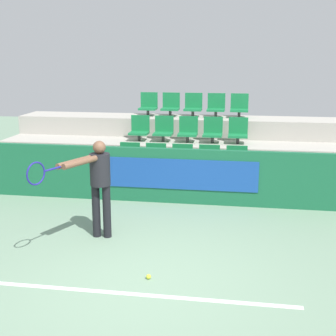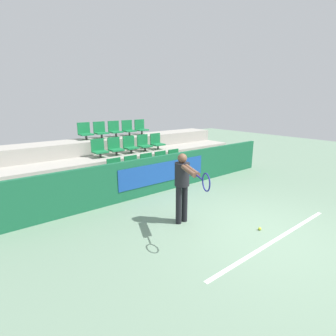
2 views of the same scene
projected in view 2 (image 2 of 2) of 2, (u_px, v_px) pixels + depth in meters
ground_plane at (261, 233)px, 5.41m from camera, size 30.00×30.00×0.00m
court_baseline at (276, 239)px, 5.17m from camera, size 4.05×0.08×0.01m
barrier_wall at (162, 173)px, 7.82m from camera, size 9.13×0.14×1.09m
bleacher_tier_front at (150, 179)px, 8.36m from camera, size 8.73×1.06×0.45m
bleacher_tier_middle at (133, 166)px, 9.11m from camera, size 8.73×1.06×0.90m
bleacher_tier_back at (118, 155)px, 9.85m from camera, size 8.73×1.06×1.35m
stadium_chair_0 at (116, 169)px, 7.64m from camera, size 0.44×0.38×0.58m
stadium_chair_1 at (132, 166)px, 7.99m from camera, size 0.44×0.38×0.58m
stadium_chair_2 at (148, 164)px, 8.34m from camera, size 0.44×0.38×0.58m
stadium_chair_3 at (162, 161)px, 8.68m from camera, size 0.44×0.38×0.58m
stadium_chair_4 at (175, 159)px, 9.03m from camera, size 0.44×0.38×0.58m
stadium_chair_5 at (99, 149)px, 8.33m from camera, size 0.44×0.38×0.58m
stadium_chair_6 at (115, 147)px, 8.68m from camera, size 0.44×0.38×0.58m
stadium_chair_7 at (130, 145)px, 9.02m from camera, size 0.44×0.38×0.58m
stadium_chair_8 at (144, 144)px, 9.37m from camera, size 0.44×0.38×0.58m
stadium_chair_9 at (157, 142)px, 9.72m from camera, size 0.44×0.38×0.58m
stadium_chair_10 at (85, 132)px, 9.02m from camera, size 0.44×0.38×0.58m
stadium_chair_11 at (101, 131)px, 9.37m from camera, size 0.44×0.38×0.58m
stadium_chair_12 at (115, 130)px, 9.71m from camera, size 0.44×0.38×0.58m
stadium_chair_13 at (128, 129)px, 10.06m from camera, size 0.44×0.38×0.58m
stadium_chair_14 at (141, 128)px, 10.41m from camera, size 0.44×0.38×0.58m
tennis_player at (183, 182)px, 5.59m from camera, size 0.75×1.49×1.58m
tennis_ball at (260, 229)px, 5.54m from camera, size 0.07×0.07×0.07m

